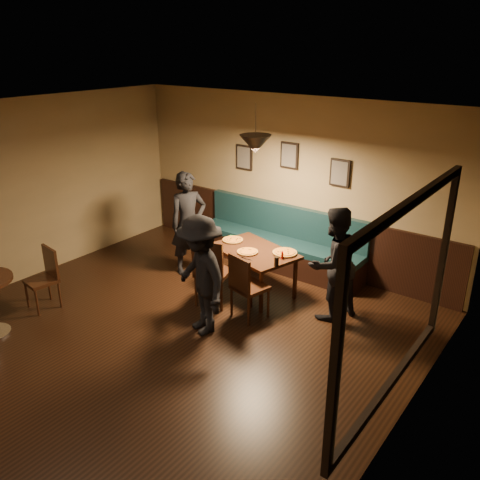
{
  "coord_description": "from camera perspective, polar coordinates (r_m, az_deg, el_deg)",
  "views": [
    {
      "loc": [
        4.13,
        -3.37,
        3.58
      ],
      "look_at": [
        0.21,
        1.87,
        0.95
      ],
      "focal_mm": 37.47,
      "sensor_mm": 36.0,
      "label": 1
    }
  ],
  "objects": [
    {
      "name": "pizza_a",
      "position": [
        7.74,
        -0.83,
        0.02
      ],
      "size": [
        0.32,
        0.32,
        0.04
      ],
      "primitive_type": "cylinder",
      "rotation": [
        0.0,
        0.0,
        0.0
      ],
      "color": "orange",
      "rests_on": "dining_table"
    },
    {
      "name": "window_frame",
      "position": [
        4.54,
        17.86,
        -6.47
      ],
      "size": [
        0.06,
        2.56,
        1.86
      ],
      "primitive_type": "cube",
      "color": "black",
      "rests_on": "wall_right"
    },
    {
      "name": "cutlery_set",
      "position": [
        7.15,
        0.17,
        -2.01
      ],
      "size": [
        0.2,
        0.05,
        0.0
      ],
      "primitive_type": "cube",
      "rotation": [
        0.0,
        0.0,
        1.75
      ],
      "color": "silver",
      "rests_on": "dining_table"
    },
    {
      "name": "diner_right",
      "position": [
        6.8,
        10.56,
        -2.69
      ],
      "size": [
        0.86,
        0.95,
        1.59
      ],
      "primitive_type": "imported",
      "rotation": [
        0.0,
        0.0,
        -1.99
      ],
      "color": "black",
      "rests_on": "floor"
    },
    {
      "name": "ceiling",
      "position": [
        5.38,
        -14.17,
        12.94
      ],
      "size": [
        7.0,
        7.0,
        0.0
      ],
      "primitive_type": "plane",
      "rotation": [
        3.14,
        0.0,
        0.0
      ],
      "color": "silver",
      "rests_on": "ground"
    },
    {
      "name": "diner_front",
      "position": [
        6.37,
        -4.52,
        -4.06
      ],
      "size": [
        1.18,
        0.96,
        1.59
      ],
      "primitive_type": "imported",
      "rotation": [
        0.0,
        0.0,
        -0.42
      ],
      "color": "black",
      "rests_on": "floor"
    },
    {
      "name": "napkin_a",
      "position": [
        7.88,
        -0.79,
        0.3
      ],
      "size": [
        0.2,
        0.2,
        0.01
      ],
      "primitive_type": "cube",
      "rotation": [
        0.0,
        0.0,
        0.3
      ],
      "color": "#207A39",
      "rests_on": "dining_table"
    },
    {
      "name": "cafe_chair_far",
      "position": [
        7.59,
        -21.74,
        -4.21
      ],
      "size": [
        0.44,
        0.44,
        0.88
      ],
      "primitive_type": null,
      "rotation": [
        0.0,
        0.0,
        3.0
      ],
      "color": "black",
      "rests_on": "floor"
    },
    {
      "name": "wall_right",
      "position": [
        4.17,
        15.83,
        -10.55
      ],
      "size": [
        0.0,
        7.0,
        7.0
      ],
      "primitive_type": "plane",
      "rotation": [
        1.57,
        0.0,
        -1.57
      ],
      "color": "#8C704F",
      "rests_on": "ground"
    },
    {
      "name": "booth_bench",
      "position": [
        8.35,
        4.34,
        0.17
      ],
      "size": [
        3.0,
        0.6,
        1.0
      ],
      "primitive_type": null,
      "color": "#0F232D",
      "rests_on": "ground"
    },
    {
      "name": "diner_left",
      "position": [
        8.05,
        -5.88,
        1.89
      ],
      "size": [
        0.62,
        0.73,
        1.68
      ],
      "primitive_type": "imported",
      "rotation": [
        0.0,
        0.0,
        1.13
      ],
      "color": "black",
      "rests_on": "floor"
    },
    {
      "name": "soda_glass",
      "position": [
        6.88,
        4.18,
        -2.47
      ],
      "size": [
        0.07,
        0.07,
        0.14
      ],
      "primitive_type": "cylinder",
      "rotation": [
        0.0,
        0.0,
        0.19
      ],
      "color": "black",
      "rests_on": "dining_table"
    },
    {
      "name": "pendant_lamp",
      "position": [
        6.96,
        1.76,
        10.86
      ],
      "size": [
        0.44,
        0.44,
        0.25
      ],
      "primitive_type": "cone",
      "rotation": [
        3.14,
        0.0,
        0.0
      ],
      "color": "black",
      "rests_on": "ceiling"
    },
    {
      "name": "picture_left",
      "position": [
        8.69,
        0.49,
        9.4
      ],
      "size": [
        0.32,
        0.04,
        0.42
      ],
      "primitive_type": "cube",
      "color": "black",
      "rests_on": "wall_back"
    },
    {
      "name": "window_glass",
      "position": [
        4.55,
        17.5,
        -6.38
      ],
      "size": [
        0.0,
        2.4,
        2.4
      ],
      "primitive_type": "plane",
      "rotation": [
        1.57,
        0.0,
        -1.57
      ],
      "color": "black",
      "rests_on": "wall_right"
    },
    {
      "name": "pizza_b",
      "position": [
        7.31,
        0.86,
        -1.34
      ],
      "size": [
        0.4,
        0.4,
        0.04
      ],
      "primitive_type": "cylinder",
      "rotation": [
        0.0,
        0.0,
        0.38
      ],
      "color": "orange",
      "rests_on": "dining_table"
    },
    {
      "name": "napkin_b",
      "position": [
        7.55,
        -2.9,
        -0.73
      ],
      "size": [
        0.21,
        0.21,
        0.01
      ],
      "primitive_type": "cube",
      "rotation": [
        0.0,
        0.0,
        -0.41
      ],
      "color": "#1E712A",
      "rests_on": "dining_table"
    },
    {
      "name": "pizza_c",
      "position": [
        7.3,
        5.12,
        -1.43
      ],
      "size": [
        0.38,
        0.38,
        0.04
      ],
      "primitive_type": "cylinder",
      "rotation": [
        0.0,
        0.0,
        0.07
      ],
      "color": "orange",
      "rests_on": "dining_table"
    },
    {
      "name": "floor",
      "position": [
        6.42,
        -11.84,
        -12.54
      ],
      "size": [
        7.0,
        7.0,
        0.0
      ],
      "primitive_type": "plane",
      "color": "black",
      "rests_on": "ground"
    },
    {
      "name": "chair_near_right",
      "position": [
        6.82,
        1.14,
        -5.23
      ],
      "size": [
        0.5,
        0.5,
        0.94
      ],
      "primitive_type": null,
      "rotation": [
        0.0,
        0.0,
        -0.24
      ],
      "color": "black",
      "rests_on": "floor"
    },
    {
      "name": "wainscot",
      "position": [
        8.56,
        5.32,
        0.71
      ],
      "size": [
        5.88,
        0.06,
        1.0
      ],
      "primitive_type": "cube",
      "color": "black",
      "rests_on": "ground"
    },
    {
      "name": "picture_right",
      "position": [
        7.79,
        11.31,
        7.51
      ],
      "size": [
        0.32,
        0.04,
        0.42
      ],
      "primitive_type": "cube",
      "color": "black",
      "rests_on": "wall_back"
    },
    {
      "name": "dining_table",
      "position": [
        7.56,
        1.59,
        -3.51
      ],
      "size": [
        1.43,
        1.11,
        0.68
      ],
      "primitive_type": "cube",
      "rotation": [
        0.0,
        0.0,
        -0.26
      ],
      "color": "black",
      "rests_on": "floor"
    },
    {
      "name": "wall_back",
      "position": [
        8.3,
        5.65,
        6.57
      ],
      "size": [
        6.0,
        0.0,
        6.0
      ],
      "primitive_type": "plane",
      "rotation": [
        1.57,
        0.0,
        0.0
      ],
      "color": "#8C704F",
      "rests_on": "ground"
    },
    {
      "name": "picture_center",
      "position": [
        8.17,
        5.65,
        9.57
      ],
      "size": [
        0.32,
        0.04,
        0.42
      ],
      "primitive_type": "cube",
      "color": "black",
      "rests_on": "wall_back"
    },
    {
      "name": "tabasco_bottle",
      "position": [
        7.11,
        4.83,
        -1.7
      ],
      "size": [
        0.04,
        0.04,
        0.13
      ],
      "primitive_type": "cylinder",
      "rotation": [
        0.0,
        0.0,
        0.26
      ],
      "color": "#9D0B05",
      "rests_on": "dining_table"
    },
    {
      "name": "chair_near_left",
      "position": [
        7.16,
        -3.02,
        -3.45
      ],
      "size": [
        0.57,
        0.57,
        1.03
      ],
      "primitive_type": null,
      "rotation": [
        0.0,
        0.0,
        0.28
      ],
      "color": "black",
      "rests_on": "floor"
    }
  ]
}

